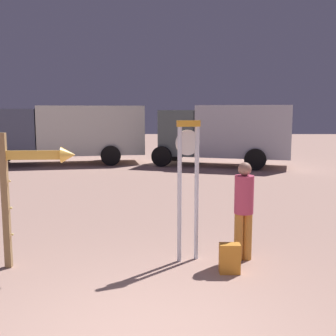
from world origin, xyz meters
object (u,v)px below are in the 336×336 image
person_near_clock (244,206)px  backpack (230,259)px  standing_clock (188,177)px  box_truck_far (71,131)px  arrow_sign (31,179)px  box_truck_near (227,132)px

person_near_clock → backpack: person_near_clock is taller
standing_clock → box_truck_far: bearing=111.0°
backpack → box_truck_far: (-5.53, 13.32, 1.30)m
arrow_sign → backpack: size_ratio=4.64×
standing_clock → box_truck_far: size_ratio=0.32×
arrow_sign → box_truck_far: size_ratio=0.29×
standing_clock → box_truck_near: 12.19m
box_truck_near → box_truck_far: 7.19m
arrow_sign → box_truck_near: 13.17m
standing_clock → box_truck_near: bearing=79.4°
standing_clock → box_truck_far: (-4.91, 12.76, 0.12)m
arrow_sign → box_truck_near: box_truck_near is taller
box_truck_near → backpack: bearing=-97.3°
arrow_sign → box_truck_near: size_ratio=0.34×
standing_clock → person_near_clock: 1.04m
box_truck_near → person_near_clock: bearing=-96.3°
arrow_sign → person_near_clock: arrow_sign is taller
standing_clock → arrow_sign: 2.47m
person_near_clock → box_truck_near: size_ratio=0.26×
box_truck_far → backpack: bearing=-67.5°
arrow_sign → backpack: arrow_sign is taller
person_near_clock → backpack: size_ratio=3.57×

